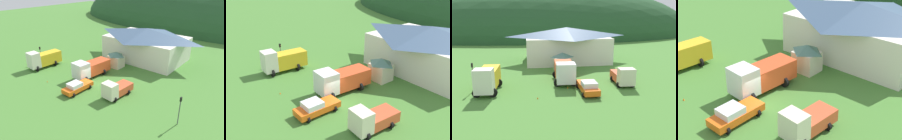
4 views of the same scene
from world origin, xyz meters
TOP-DOWN VIEW (x-y plane):
  - ground_plane at (0.00, 0.00)m, footprint 200.00×200.00m
  - depot_building at (0.53, 16.40)m, footprint 17.35×11.95m
  - play_shed_cream at (-1.49, 8.33)m, footprint 2.98×2.57m
  - heavy_rig_striped at (-12.62, -1.00)m, footprint 3.28×6.69m
  - heavy_rig_white at (-2.18, 1.77)m, footprint 3.65×7.35m
  - light_truck_cream at (5.77, -0.87)m, footprint 2.83×5.18m
  - service_pickup_orange at (0.06, -3.49)m, footprint 2.38×5.10m
  - traffic_light_west at (-14.53, -0.35)m, footprint 0.20×0.32m
  - traffic_cone_near_pickup at (-6.43, -4.64)m, footprint 0.36×0.36m
  - traffic_cone_mid_row at (-2.20, -1.29)m, footprint 0.36×0.36m

SIDE VIEW (x-z plane):
  - ground_plane at x=0.00m, z-range 0.00..0.00m
  - traffic_cone_near_pickup at x=-6.43m, z-range -0.24..0.24m
  - traffic_cone_mid_row at x=-2.20m, z-range -0.32..0.32m
  - service_pickup_orange at x=0.06m, z-range 0.00..1.66m
  - light_truck_cream at x=5.77m, z-range -0.09..2.59m
  - play_shed_cream at x=-1.49m, z-range 0.05..3.24m
  - heavy_rig_white at x=-2.18m, z-range 0.06..3.35m
  - heavy_rig_striped at x=-12.62m, z-range 0.03..3.57m
  - traffic_light_west at x=-14.53m, z-range 0.45..4.18m
  - depot_building at x=0.53m, z-range 0.10..6.90m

